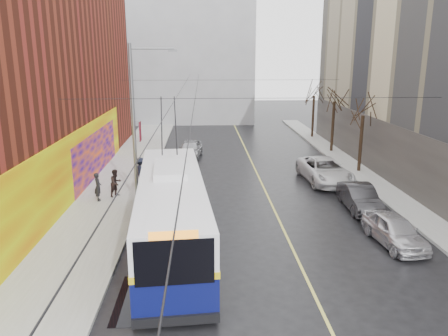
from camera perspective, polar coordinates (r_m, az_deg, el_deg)
The scene contains 20 objects.
ground at distance 16.89m, azimuth 6.03°, elevation -15.17°, with size 140.00×140.00×0.00m, color black.
sidewalk_left at distance 28.30m, azimuth -14.07°, elevation -2.96°, with size 4.00×60.00×0.15m, color gray.
sidewalk_right at distance 30.01m, azimuth 19.70°, elevation -2.39°, with size 2.00×60.00×0.15m, color gray.
lane_line at distance 29.95m, azimuth 4.83°, elevation -1.75°, with size 0.12×50.00×0.01m, color #BFB74C.
building_far at distance 59.60m, azimuth -6.49°, elevation 15.01°, with size 20.50×12.10×18.00m.
streetlight_pole at distance 25.02m, azimuth -11.39°, elevation 6.17°, with size 2.65×0.60×9.00m.
catenary_wires at distance 29.34m, azimuth -3.08°, elevation 10.36°, with size 18.00×60.00×0.22m.
tree_near at distance 32.74m, azimuth 17.79°, elevation 7.89°, with size 3.20×3.20×6.40m.
tree_mid at distance 39.32m, azimuth 14.28°, elevation 9.52°, with size 3.20×3.20×6.68m.
tree_far at distance 46.05m, azimuth 11.73°, elevation 10.18°, with size 3.20×3.20×6.57m.
puddle at distance 16.30m, azimuth -9.99°, elevation -16.50°, with size 2.14×3.34×0.01m, color black.
pigeons_flying at distance 24.41m, azimuth -3.00°, elevation 12.08°, with size 1.26×1.28×1.91m.
trolleybus at distance 19.52m, azimuth -6.84°, elevation -5.50°, with size 3.81×13.07×6.12m.
parked_car_a at distance 21.35m, azimuth 21.39°, elevation -7.57°, with size 1.62×4.03×1.37m, color silver.
parked_car_b at distance 25.39m, azimuth 17.30°, elevation -3.72°, with size 1.48×4.24×1.40m, color #2A292C.
parked_car_c at distance 30.34m, azimuth 13.01°, elevation -0.30°, with size 2.66×5.77×1.60m, color silver.
following_car at distance 36.78m, azimuth -4.43°, elevation 2.50°, with size 1.75×4.35×1.48m, color #97989C.
pedestrian_a at distance 26.30m, azimuth -16.15°, elevation -2.37°, with size 0.60×0.40×1.66m, color black.
pedestrian_b at distance 26.80m, azimuth -13.94°, elevation -1.91°, with size 0.81×0.63×1.66m, color black.
pedestrian_c at distance 29.00m, azimuth -10.80°, elevation -0.37°, with size 1.15×0.66×1.78m, color black.
Camera 1 is at (-2.43, -14.50, 8.32)m, focal length 35.00 mm.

